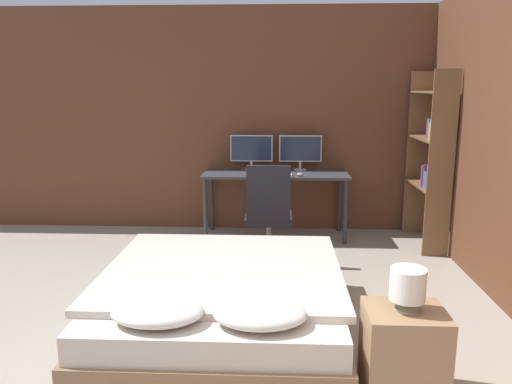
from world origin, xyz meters
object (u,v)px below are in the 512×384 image
at_px(desk, 275,180).
at_px(keyboard, 275,175).
at_px(monitor_right, 300,150).
at_px(nightstand, 403,352).
at_px(bookshelf, 432,154).
at_px(bedside_lamp, 408,285).
at_px(computer_mouse, 300,174).
at_px(office_chair, 269,221).
at_px(monitor_left, 251,150).
at_px(bed, 222,301).

distance_m(desk, keyboard, 0.23).
bearing_deg(monitor_right, nightstand, -81.96).
bearing_deg(keyboard, desk, 90.00).
bearing_deg(bookshelf, bedside_lamp, -108.35).
relative_size(desk, computer_mouse, 24.10).
xyz_separation_m(nightstand, office_chair, (-0.83, 2.31, 0.14)).
distance_m(monitor_right, bookshelf, 1.49).
height_order(desk, monitor_right, monitor_right).
relative_size(bedside_lamp, monitor_left, 0.48).
xyz_separation_m(keyboard, office_chair, (-0.06, -0.58, -0.38)).
relative_size(desk, monitor_left, 3.31).
height_order(desk, keyboard, keyboard).
xyz_separation_m(monitor_right, computer_mouse, (-0.02, -0.42, -0.22)).
height_order(office_chair, bookshelf, bookshelf).
bearing_deg(monitor_right, bedside_lamp, -81.96).
relative_size(monitor_right, keyboard, 1.36).
bearing_deg(monitor_left, nightstand, -72.31).
distance_m(nightstand, keyboard, 3.04).
relative_size(monitor_left, keyboard, 1.36).
bearing_deg(monitor_right, office_chair, -109.71).
distance_m(monitor_left, computer_mouse, 0.74).
bearing_deg(bookshelf, monitor_left, 165.87).
bearing_deg(office_chair, nightstand, -70.35).
distance_m(desk, bookshelf, 1.76).
xyz_separation_m(nightstand, bedside_lamp, (0.00, 0.00, 0.41)).
height_order(bed, bookshelf, bookshelf).
bearing_deg(desk, monitor_left, 144.37).
relative_size(bed, office_chair, 1.89).
relative_size(keyboard, office_chair, 0.37).
bearing_deg(monitor_left, computer_mouse, -36.19).
distance_m(bed, monitor_left, 2.71).
bearing_deg(keyboard, bed, -99.64).
bearing_deg(bookshelf, nightstand, -108.35).
xyz_separation_m(bedside_lamp, bookshelf, (0.93, 2.81, 0.37)).
bearing_deg(bed, bedside_lamp, -32.63).
relative_size(nightstand, keyboard, 1.40).
height_order(desk, computer_mouse, computer_mouse).
bearing_deg(nightstand, bed, 147.37).
bearing_deg(office_chair, desk, 85.37).
height_order(bed, nightstand, bed).
xyz_separation_m(bedside_lamp, computer_mouse, (-0.48, 2.90, 0.12)).
relative_size(monitor_right, office_chair, 0.51).
relative_size(monitor_right, bookshelf, 0.26).
height_order(nightstand, computer_mouse, computer_mouse).
bearing_deg(bed, computer_mouse, 73.42).
xyz_separation_m(nightstand, desk, (-0.76, 3.10, 0.42)).
bearing_deg(keyboard, monitor_right, 54.88).
bearing_deg(nightstand, desk, 103.80).
bearing_deg(nightstand, monitor_right, 98.04).
xyz_separation_m(bed, monitor_left, (0.07, 2.59, 0.79)).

